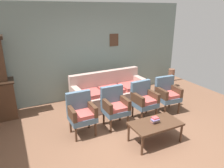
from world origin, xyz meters
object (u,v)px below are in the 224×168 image
(armchair_near_cabinet, at_px, (167,93))
(floor_vase_by_wall, at_px, (171,78))
(coffee_table, at_px, (155,125))
(armchair_row_middle, at_px, (144,99))
(floral_couch, at_px, (110,94))
(book_stack_on_table, at_px, (155,120))
(armchair_near_couch_end, at_px, (115,105))
(armchair_by_doorway, at_px, (81,112))

(armchair_near_cabinet, bearing_deg, floor_vase_by_wall, 45.82)
(coffee_table, bearing_deg, armchair_row_middle, 68.95)
(floral_couch, distance_m, armchair_near_cabinet, 1.53)
(floral_couch, distance_m, book_stack_on_table, 1.96)
(floral_couch, relative_size, book_stack_on_table, 13.33)
(floral_couch, xyz_separation_m, armchair_near_cabinet, (1.14, -1.00, 0.17))
(armchair_near_couch_end, distance_m, coffee_table, 1.03)
(book_stack_on_table, relative_size, floor_vase_by_wall, 0.25)
(armchair_row_middle, relative_size, floor_vase_by_wall, 1.44)
(armchair_near_cabinet, relative_size, book_stack_on_table, 5.71)
(armchair_by_doorway, height_order, floor_vase_by_wall, armchair_by_doorway)
(armchair_by_doorway, distance_m, armchair_near_couch_end, 0.77)
(coffee_table, bearing_deg, armchair_by_doorway, 142.06)
(armchair_row_middle, distance_m, coffee_table, 1.02)
(book_stack_on_table, bearing_deg, coffee_table, -77.51)
(armchair_near_couch_end, xyz_separation_m, book_stack_on_table, (0.42, -0.91, -0.02))
(floral_couch, height_order, coffee_table, floral_couch)
(armchair_near_couch_end, height_order, armchair_near_cabinet, same)
(coffee_table, distance_m, book_stack_on_table, 0.10)
(armchair_by_doorway, bearing_deg, book_stack_on_table, -37.43)
(armchair_near_couch_end, relative_size, armchair_row_middle, 1.00)
(armchair_near_couch_end, bearing_deg, armchair_row_middle, 1.42)
(armchair_row_middle, xyz_separation_m, floor_vase_by_wall, (2.08, 1.41, -0.19))
(armchair_row_middle, height_order, armchair_near_cabinet, same)
(armchair_by_doorway, xyz_separation_m, armchair_row_middle, (1.56, 0.01, 0.00))
(floral_couch, distance_m, armchair_row_middle, 1.12)
(armchair_by_doorway, xyz_separation_m, armchair_near_couch_end, (0.77, -0.01, 0.00))
(armchair_row_middle, distance_m, book_stack_on_table, 1.00)
(floral_couch, height_order, armchair_row_middle, same)
(floral_couch, bearing_deg, armchair_near_couch_end, -110.17)
(coffee_table, bearing_deg, floral_couch, 91.12)
(armchair_near_couch_end, bearing_deg, book_stack_on_table, -65.23)
(armchair_by_doorway, distance_m, armchair_near_cabinet, 2.30)
(floral_couch, height_order, book_stack_on_table, floral_couch)
(armchair_row_middle, height_order, floor_vase_by_wall, armchair_row_middle)
(armchair_row_middle, xyz_separation_m, coffee_table, (-0.36, -0.95, -0.12))
(coffee_table, xyz_separation_m, floor_vase_by_wall, (2.45, 2.36, -0.06))
(book_stack_on_table, distance_m, floor_vase_by_wall, 3.39)
(armchair_by_doorway, height_order, armchair_near_cabinet, same)
(armchair_row_middle, height_order, coffee_table, armchair_row_middle)
(armchair_near_cabinet, height_order, book_stack_on_table, armchair_near_cabinet)
(armchair_near_cabinet, relative_size, floor_vase_by_wall, 1.44)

